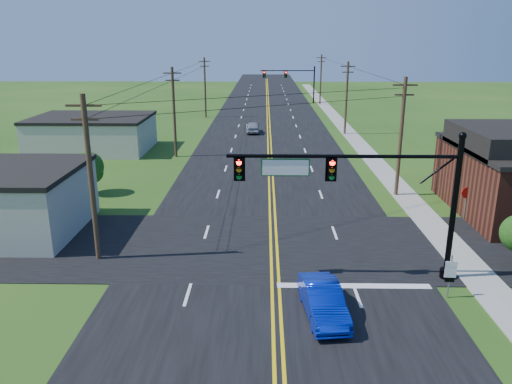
{
  "coord_description": "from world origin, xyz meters",
  "views": [
    {
      "loc": [
        -0.4,
        -15.03,
        11.59
      ],
      "look_at": [
        -0.83,
        10.0,
        3.9
      ],
      "focal_mm": 35.0,
      "sensor_mm": 36.0,
      "label": 1
    }
  ],
  "objects_px": {
    "signal_mast_far": "(291,79)",
    "route_sign": "(450,273)",
    "signal_mast_main": "(363,188)",
    "stop_sign": "(467,196)",
    "blue_car": "(323,301)"
  },
  "relations": [
    {
      "from": "signal_mast_far",
      "to": "route_sign",
      "type": "xyz_separation_m",
      "value": [
        3.76,
        -74.02,
        -3.29
      ]
    },
    {
      "from": "blue_car",
      "to": "route_sign",
      "type": "bearing_deg",
      "value": 9.46
    },
    {
      "from": "signal_mast_far",
      "to": "route_sign",
      "type": "distance_m",
      "value": 74.19
    },
    {
      "from": "signal_mast_far",
      "to": "route_sign",
      "type": "bearing_deg",
      "value": -87.09
    },
    {
      "from": "route_sign",
      "to": "stop_sign",
      "type": "height_order",
      "value": "stop_sign"
    },
    {
      "from": "signal_mast_far",
      "to": "route_sign",
      "type": "relative_size",
      "value": 5.09
    },
    {
      "from": "signal_mast_main",
      "to": "route_sign",
      "type": "bearing_deg",
      "value": -27.58
    },
    {
      "from": "stop_sign",
      "to": "signal_mast_far",
      "type": "bearing_deg",
      "value": 88.34
    },
    {
      "from": "signal_mast_main",
      "to": "route_sign",
      "type": "distance_m",
      "value": 5.59
    },
    {
      "from": "route_sign",
      "to": "stop_sign",
      "type": "bearing_deg",
      "value": 69.2
    },
    {
      "from": "signal_mast_main",
      "to": "blue_car",
      "type": "relative_size",
      "value": 2.59
    },
    {
      "from": "stop_sign",
      "to": "signal_mast_main",
      "type": "bearing_deg",
      "value": -144.4
    },
    {
      "from": "signal_mast_main",
      "to": "signal_mast_far",
      "type": "height_order",
      "value": "same"
    },
    {
      "from": "signal_mast_far",
      "to": "blue_car",
      "type": "height_order",
      "value": "signal_mast_far"
    },
    {
      "from": "signal_mast_far",
      "to": "stop_sign",
      "type": "distance_m",
      "value": 63.99
    }
  ]
}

